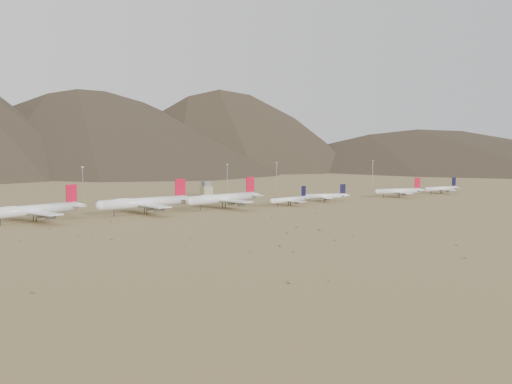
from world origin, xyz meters
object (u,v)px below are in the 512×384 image
narrowbody_a (290,200)px  narrowbody_b (325,196)px  widebody_centre (144,202)px  widebody_east (223,198)px  widebody_west (33,210)px  control_tower (206,190)px

narrowbody_a → narrowbody_b: narrowbody_a is taller
narrowbody_a → narrowbody_b: bearing=3.0°
narrowbody_a → widebody_centre: bearing=165.2°
widebody_east → narrowbody_b: size_ratio=1.77×
widebody_east → narrowbody_b: (86.24, 1.33, -2.70)m
widebody_west → widebody_east: 123.05m
widebody_east → control_tower: bearing=56.1°
widebody_west → narrowbody_b: widebody_west is taller
narrowbody_b → control_tower: narrowbody_b is taller
widebody_centre → control_tower: widebody_centre is taller
narrowbody_b → widebody_east: bearing=-160.3°
narrowbody_a → narrowbody_b: 39.56m
widebody_centre → narrowbody_b: 142.46m
widebody_east → control_tower: widebody_east is taller
widebody_centre → narrowbody_a: 104.28m
widebody_west → widebody_east: (122.90, 6.16, 0.14)m
widebody_east → control_tower: (33.33, 87.90, -1.49)m
widebody_west → widebody_centre: size_ratio=0.91×
widebody_centre → widebody_west: bearing=175.7°
widebody_east → widebody_centre: bearing=169.1°
widebody_centre → narrowbody_b: widebody_centre is taller
widebody_west → control_tower: (156.23, 94.06, -1.36)m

